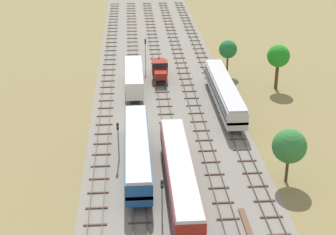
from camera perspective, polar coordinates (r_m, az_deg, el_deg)
The scene contains 18 objects.
ground_plane at distance 92.31m, azimuth -0.91°, elevation 4.24°, with size 480.00×480.00×0.00m, color olive.
ballast_bed at distance 92.31m, azimuth -0.91°, elevation 4.24°, with size 22.24×176.00×0.01m, color gray.
track_far_left at distance 93.17m, azimuth -6.58°, elevation 4.36°, with size 2.40×126.00×0.29m.
track_left at distance 93.08m, azimuth -3.76°, elevation 4.45°, with size 2.40×126.00×0.29m.
track_centre_left at distance 93.21m, azimuth -0.95°, elevation 4.53°, with size 2.40×126.00×0.29m.
track_centre at distance 93.56m, azimuth 1.85°, elevation 4.60°, with size 2.40×126.00×0.29m.
track_centre_right at distance 94.13m, azimuth 4.62°, elevation 4.66°, with size 2.40×126.00×0.29m.
passenger_coach_centre_left_nearest at distance 57.61m, azimuth 1.28°, elevation -6.09°, with size 2.96×22.00×3.80m.
diesel_railcar_left_near at distance 62.52m, azimuth -3.40°, elevation -3.53°, with size 2.96×20.50×3.80m.
passenger_coach_centre_right_mid at distance 80.20m, azimuth 6.16°, elevation 2.90°, with size 2.96×22.00×3.80m.
freight_boxcar_left_midfar at distance 86.26m, azimuth -3.74°, elevation 4.45°, with size 2.87×14.00×3.60m.
shunter_loco_centre_left_far at distance 91.78m, azimuth -0.93°, elevation 5.45°, with size 2.74×8.46×3.10m.
signal_post_nearest at distance 52.49m, azimuth -0.66°, elevation -8.55°, with size 0.28×0.47×5.17m.
signal_post_near at distance 64.10m, azimuth -5.50°, elevation -2.08°, with size 0.28×0.47×5.30m.
signal_post_mid at distance 96.12m, azimuth -2.49°, elevation 7.39°, with size 0.28×0.47×5.90m.
lineside_tree_0 at distance 87.93m, azimuth 12.02°, elevation 6.57°, with size 3.74×3.74×7.63m.
lineside_tree_1 at distance 93.63m, azimuth 6.59°, elevation 7.42°, with size 3.23×3.23×6.37m.
lineside_tree_2 at distance 60.31m, azimuth 13.17°, elevation -3.09°, with size 3.94×3.94×6.64m.
Camera 1 is at (-4.95, -30.49, 31.88)m, focal length 55.59 mm.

